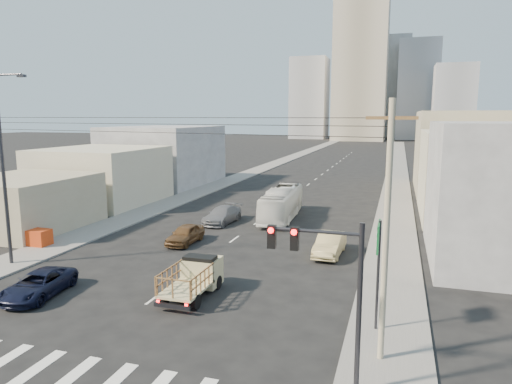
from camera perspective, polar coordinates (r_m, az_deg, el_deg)
The scene contains 27 objects.
ground at distance 23.50m, azimuth -14.92°, elevation -14.36°, with size 420.00×420.00×0.00m, color black.
sidewalk_left at distance 91.62m, azimuth 2.40°, elevation 3.57°, with size 3.50×180.00×0.12m, color slate.
sidewalk_right at distance 88.54m, azimuth 17.27°, elevation 2.95°, with size 3.50×180.00×0.12m, color slate.
crosswalk at distance 19.26m, azimuth -25.04°, elevation -20.54°, with size 18.59×3.80×0.01m.
lane_dashes at distance 72.63m, azimuth 7.89°, elevation 1.92°, with size 0.15×104.00×0.01m.
flatbed_pickup at distance 24.58m, azimuth -7.81°, elevation -10.30°, with size 1.95×4.41×1.90m.
navy_pickup at distance 26.96m, azimuth -25.53°, elevation -10.38°, with size 2.13×4.63×1.29m, color black.
city_bus at distance 42.22m, azimuth 3.23°, elevation -1.44°, with size 2.38×10.17×2.83m, color silver.
sedan_brown at distance 34.49m, azimuth -8.83°, elevation -5.24°, with size 1.65×4.09×1.39m, color brown.
sedan_tan at distance 31.67m, azimuth 9.21°, elevation -6.46°, with size 1.60×4.59×1.51m, color tan.
sedan_grey at distance 40.59m, azimuth -4.25°, elevation -2.88°, with size 2.04×5.01×1.45m, color slate.
traffic_signal at distance 15.60m, azimuth 9.06°, elevation -10.44°, with size 3.23×0.35×6.00m.
green_sign at distance 20.35m, azimuth 15.04°, elevation -6.90°, with size 0.18×1.60×5.00m.
utility_pole at distance 17.56m, azimuth 15.98°, elevation -4.67°, with size 1.80×0.24×10.00m.
streetlamp_left at distance 32.13m, azimuth -28.97°, elevation 3.03°, with size 2.36×0.25×12.00m.
overhead_wires at distance 22.84m, azimuth -13.85°, elevation 8.18°, with size 23.01×5.02×0.72m.
crate_stack at distance 36.89m, azimuth -25.67°, elevation -5.11°, with size 1.80×1.20×1.14m.
bldg_right_mid at distance 47.00m, azimuth 26.70°, elevation 1.86°, with size 11.00×14.00×8.00m, color #BFB79A.
bldg_right_far at distance 62.75m, azimuth 24.93°, elevation 4.56°, with size 12.00×16.00×10.00m, color tan.
bldg_left_near at distance 42.91m, azimuth -26.97°, elevation -1.22°, with size 9.00×10.00×4.40m, color tan.
bldg_left_mid at distance 52.51m, azimuth -18.70°, elevation 1.96°, with size 11.00×12.00×6.00m, color #BFB79A.
bldg_left_far at distance 65.29m, azimuth -11.36°, elevation 4.52°, with size 12.00×16.00×8.00m, color gray.
high_rise_tower at distance 189.84m, azimuth 12.97°, elevation 15.41°, with size 20.00×20.00×60.00m, color #9E937A.
midrise_ne at distance 203.43m, azimuth 19.53°, elevation 11.87°, with size 16.00×16.00×40.00m, color #95989D.
midrise_nw at distance 201.77m, azimuth 6.70°, elevation 11.51°, with size 15.00×15.00×34.00m, color #95989D.
midrise_back at distance 218.50m, azimuth 16.21°, elevation 12.35°, with size 18.00×18.00×44.00m, color gray.
midrise_east at distance 184.02m, azimuth 23.43°, elevation 10.09°, with size 14.00×14.00×28.00m, color #95989D.
Camera 1 is at (11.79, -18.05, 9.34)m, focal length 32.00 mm.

